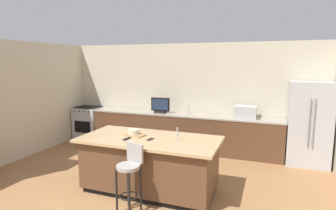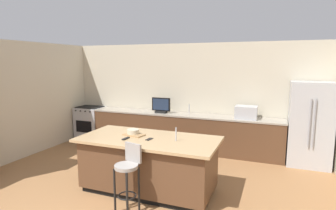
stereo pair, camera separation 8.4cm
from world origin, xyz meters
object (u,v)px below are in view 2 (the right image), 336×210
bar_stool_center (128,172)px  microwave (246,112)px  tv_monitor (161,106)px  kitchen_island (149,164)px  tv_remote (126,138)px  fruit_bowl (133,132)px  range_oven (90,123)px  cutting_board (134,135)px  refrigerator (310,124)px  cell_phone (149,139)px

bar_stool_center → microwave: bearing=80.4°
microwave → tv_monitor: tv_monitor is taller
kitchen_island → tv_monitor: bearing=107.8°
microwave → tv_remote: size_ratio=2.82×
kitchen_island → bar_stool_center: size_ratio=2.31×
fruit_bowl → bar_stool_center: bearing=-66.6°
range_oven → cutting_board: size_ratio=2.62×
refrigerator → tv_monitor: refrigerator is taller
refrigerator → cutting_board: size_ratio=5.04×
range_oven → cutting_board: cutting_board is taller
fruit_bowl → cutting_board: fruit_bowl is taller
cell_phone → tv_remote: size_ratio=0.88×
microwave → tv_remote: microwave is taller
fruit_bowl → cell_phone: bearing=-24.6°
tv_monitor → cutting_board: bearing=-79.0°
refrigerator → range_oven: bearing=179.6°
bar_stool_center → cutting_board: (-0.31, 0.77, 0.33)m
tv_monitor → tv_remote: 2.54m
bar_stool_center → cutting_board: 0.89m
range_oven → microwave: size_ratio=1.92×
tv_monitor → fruit_bowl: (0.39, -2.20, -0.11)m
range_oven → tv_remote: bearing=-44.1°
cutting_board → microwave: bearing=54.5°
range_oven → bar_stool_center: bearing=-46.0°
bar_stool_center → cell_phone: bar_stool_center is taller
kitchen_island → refrigerator: (2.64, 2.31, 0.41)m
cell_phone → tv_remote: tv_remote is taller
kitchen_island → cutting_board: (-0.30, 0.06, 0.46)m
kitchen_island → cell_phone: (0.05, -0.07, 0.46)m
tv_remote → refrigerator: bearing=46.7°
refrigerator → microwave: size_ratio=3.69×
cutting_board → refrigerator: bearing=37.4°
kitchen_island → cell_phone: cell_phone is taller
fruit_bowl → cell_phone: size_ratio=1.41×
microwave → tv_monitor: size_ratio=1.00×
microwave → tv_monitor: 2.07m
cell_phone → cutting_board: (-0.35, 0.14, 0.01)m
range_oven → tv_remote: 3.70m
tv_monitor → bar_stool_center: size_ratio=0.48×
range_oven → microwave: microwave is taller
kitchen_island → tv_remote: (-0.32, -0.20, 0.46)m
refrigerator → cell_phone: 3.52m
microwave → cell_phone: microwave is taller
range_oven → tv_monitor: tv_monitor is taller
fruit_bowl → cutting_board: size_ratio=0.60×
bar_stool_center → range_oven: bearing=147.8°
kitchen_island → microwave: 2.76m
range_oven → cell_phone: (3.00, -2.43, 0.47)m
cell_phone → refrigerator: bearing=47.8°
range_oven → kitchen_island: bearing=-38.6°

